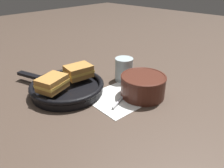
{
  "coord_description": "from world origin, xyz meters",
  "views": [
    {
      "loc": [
        -0.5,
        -0.44,
        0.4
      ],
      "look_at": [
        0.01,
        0.04,
        0.04
      ],
      "focal_mm": 35.0,
      "sensor_mm": 36.0,
      "label": 1
    }
  ],
  "objects_px": {
    "soup_bowl": "(143,85)",
    "sandwich_near_left": "(52,83)",
    "skillet": "(67,87)",
    "sandwich_near_right": "(79,71)",
    "spoon": "(126,94)",
    "drinking_glass": "(124,69)"
  },
  "relations": [
    {
      "from": "skillet",
      "to": "sandwich_near_left",
      "type": "xyz_separation_m",
      "value": [
        -0.06,
        -0.01,
        0.04
      ]
    },
    {
      "from": "soup_bowl",
      "to": "sandwich_near_left",
      "type": "bearing_deg",
      "value": 138.23
    },
    {
      "from": "spoon",
      "to": "drinking_glass",
      "type": "height_order",
      "value": "drinking_glass"
    },
    {
      "from": "spoon",
      "to": "sandwich_near_left",
      "type": "distance_m",
      "value": 0.26
    },
    {
      "from": "skillet",
      "to": "sandwich_near_right",
      "type": "relative_size",
      "value": 3.42
    },
    {
      "from": "sandwich_near_left",
      "to": "sandwich_near_right",
      "type": "height_order",
      "value": "same"
    },
    {
      "from": "soup_bowl",
      "to": "spoon",
      "type": "bearing_deg",
      "value": 134.46
    },
    {
      "from": "soup_bowl",
      "to": "spoon",
      "type": "xyz_separation_m",
      "value": [
        -0.04,
        0.04,
        -0.04
      ]
    },
    {
      "from": "spoon",
      "to": "drinking_glass",
      "type": "distance_m",
      "value": 0.14
    },
    {
      "from": "soup_bowl",
      "to": "sandwich_near_left",
      "type": "xyz_separation_m",
      "value": [
        -0.23,
        0.21,
        0.02
      ]
    },
    {
      "from": "soup_bowl",
      "to": "sandwich_near_left",
      "type": "distance_m",
      "value": 0.31
    },
    {
      "from": "sandwich_near_left",
      "to": "drinking_glass",
      "type": "bearing_deg",
      "value": -14.64
    },
    {
      "from": "skillet",
      "to": "spoon",
      "type": "bearing_deg",
      "value": -53.27
    },
    {
      "from": "soup_bowl",
      "to": "skillet",
      "type": "relative_size",
      "value": 0.43
    },
    {
      "from": "sandwich_near_left",
      "to": "sandwich_near_right",
      "type": "relative_size",
      "value": 1.04
    },
    {
      "from": "spoon",
      "to": "sandwich_near_right",
      "type": "bearing_deg",
      "value": 94.54
    },
    {
      "from": "spoon",
      "to": "skillet",
      "type": "height_order",
      "value": "skillet"
    },
    {
      "from": "skillet",
      "to": "sandwich_near_left",
      "type": "height_order",
      "value": "sandwich_near_left"
    },
    {
      "from": "soup_bowl",
      "to": "spoon",
      "type": "distance_m",
      "value": 0.07
    },
    {
      "from": "soup_bowl",
      "to": "sandwich_near_left",
      "type": "height_order",
      "value": "sandwich_near_left"
    },
    {
      "from": "sandwich_near_right",
      "to": "drinking_glass",
      "type": "relative_size",
      "value": 1.16
    },
    {
      "from": "sandwich_near_left",
      "to": "spoon",
      "type": "bearing_deg",
      "value": -40.87
    }
  ]
}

